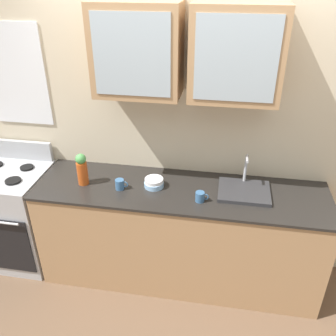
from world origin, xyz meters
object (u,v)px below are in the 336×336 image
object	(u,v)px
bowl_stack	(154,183)
stove_range	(15,215)
cup_near_sink	(200,197)
sink_faucet	(244,190)
vase	(82,169)
cup_near_bowls	(120,184)

from	to	relation	value
bowl_stack	stove_range	bearing A→B (deg)	-179.43
stove_range	cup_near_sink	bearing A→B (deg)	-4.43
sink_faucet	vase	distance (m)	1.32
sink_faucet	vase	bearing A→B (deg)	-176.43
cup_near_bowls	bowl_stack	bearing A→B (deg)	17.24
vase	cup_near_bowls	xyz separation A→B (m)	(0.32, -0.03, -0.10)
vase	cup_near_sink	distance (m)	0.99
vase	cup_near_sink	bearing A→B (deg)	-5.52
vase	cup_near_bowls	distance (m)	0.34
bowl_stack	cup_near_bowls	xyz separation A→B (m)	(-0.26, -0.08, 0.01)
bowl_stack	sink_faucet	bearing A→B (deg)	2.33
stove_range	cup_near_sink	size ratio (longest dim) A/B	10.77
vase	cup_near_sink	size ratio (longest dim) A/B	2.66
stove_range	cup_near_bowls	distance (m)	1.18
sink_faucet	cup_near_bowls	size ratio (longest dim) A/B	3.83
sink_faucet	cup_near_bowls	xyz separation A→B (m)	(-0.99, -0.11, 0.02)
sink_faucet	vase	world-z (taller)	sink_faucet
stove_range	vase	bearing A→B (deg)	-3.00
sink_faucet	bowl_stack	distance (m)	0.73
cup_near_sink	bowl_stack	bearing A→B (deg)	159.46
sink_faucet	cup_near_sink	size ratio (longest dim) A/B	3.95
cup_near_sink	vase	bearing A→B (deg)	174.48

